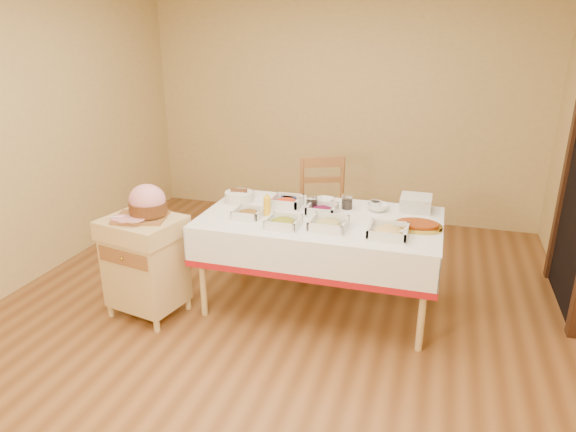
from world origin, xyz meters
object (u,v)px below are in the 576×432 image
object	(u,v)px
butcher_cart	(145,261)
bread_basket	(239,196)
preserve_jar_right	(347,202)
mustard_bottle	(267,205)
dining_table	(320,236)
dining_chair	(324,212)
ham_on_board	(147,204)
plate_stack	(416,203)
preserve_jar_left	(312,203)
brass_platter	(418,226)

from	to	relation	value
butcher_cart	bread_basket	bearing A→B (deg)	53.40
preserve_jar_right	mustard_bottle	world-z (taller)	mustard_bottle
dining_table	dining_chair	distance (m)	0.82
dining_chair	ham_on_board	size ratio (longest dim) A/B	2.56
dining_table	plate_stack	size ratio (longest dim) A/B	7.63
ham_on_board	bread_basket	xyz separation A→B (m)	(0.47, 0.65, -0.10)
mustard_bottle	preserve_jar_left	bearing A→B (deg)	37.89
preserve_jar_left	bread_basket	bearing A→B (deg)	178.74
dining_table	plate_stack	world-z (taller)	plate_stack
preserve_jar_left	preserve_jar_right	bearing A→B (deg)	20.16
ham_on_board	bread_basket	distance (m)	0.81
dining_chair	plate_stack	xyz separation A→B (m)	(0.84, -0.43, 0.30)
preserve_jar_right	mustard_bottle	bearing A→B (deg)	-149.74
dining_table	butcher_cart	distance (m)	1.36
preserve_jar_right	brass_platter	size ratio (longest dim) A/B	0.33
dining_table	preserve_jar_right	world-z (taller)	preserve_jar_right
dining_table	preserve_jar_right	distance (m)	0.37
plate_stack	brass_platter	xyz separation A→B (m)	(0.04, -0.41, -0.04)
brass_platter	bread_basket	bearing A→B (deg)	172.16
bread_basket	dining_table	bearing A→B (deg)	-12.82
butcher_cart	preserve_jar_left	bearing A→B (deg)	30.45
dining_table	dining_chair	world-z (taller)	dining_chair
bread_basket	mustard_bottle	bearing A→B (deg)	-36.23
brass_platter	mustard_bottle	bearing A→B (deg)	-177.86
preserve_jar_left	mustard_bottle	size ratio (longest dim) A/B	0.65
butcher_cart	ham_on_board	bearing A→B (deg)	38.13
bread_basket	brass_platter	size ratio (longest dim) A/B	0.67
preserve_jar_right	plate_stack	size ratio (longest dim) A/B	0.49
ham_on_board	mustard_bottle	size ratio (longest dim) A/B	2.19
preserve_jar_left	plate_stack	size ratio (longest dim) A/B	0.49
dining_table	butcher_cart	size ratio (longest dim) A/B	2.30
preserve_jar_right	dining_table	bearing A→B (deg)	-121.58
plate_stack	butcher_cart	bearing A→B (deg)	-155.34
preserve_jar_left	plate_stack	world-z (taller)	same
mustard_bottle	brass_platter	xyz separation A→B (m)	(1.14, 0.04, -0.06)
mustard_bottle	butcher_cart	bearing A→B (deg)	-152.49
preserve_jar_left	mustard_bottle	xyz separation A→B (m)	(-0.30, -0.23, 0.03)
preserve_jar_left	preserve_jar_right	world-z (taller)	same
dining_table	bread_basket	bearing A→B (deg)	167.18
brass_platter	dining_chair	bearing A→B (deg)	136.49
preserve_jar_right	brass_platter	world-z (taller)	preserve_jar_right
butcher_cart	ham_on_board	size ratio (longest dim) A/B	2.02
dining_chair	brass_platter	xyz separation A→B (m)	(0.88, -0.83, 0.26)
ham_on_board	plate_stack	size ratio (longest dim) A/B	1.64
mustard_bottle	plate_stack	size ratio (longest dim) A/B	0.75
butcher_cart	preserve_jar_left	world-z (taller)	preserve_jar_left
ham_on_board	preserve_jar_left	xyz separation A→B (m)	(1.10, 0.64, -0.09)
dining_table	bread_basket	world-z (taller)	bread_basket
plate_stack	brass_platter	bearing A→B (deg)	-84.12
dining_chair	ham_on_board	world-z (taller)	ham_on_board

